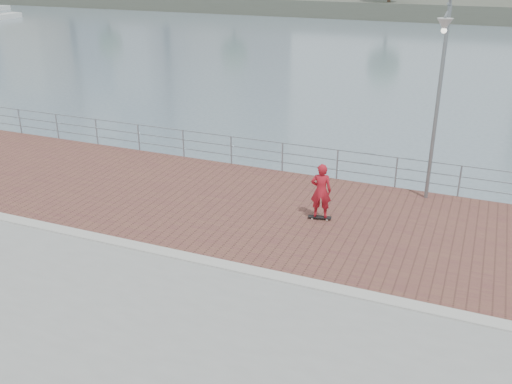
% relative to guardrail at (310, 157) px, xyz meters
% --- Properties ---
extents(water, '(400.00, 400.00, 0.00)m').
position_rel_guardrail_xyz_m(water, '(-0.00, -7.00, -2.69)').
color(water, slate).
rests_on(water, ground).
extents(brick_lane, '(40.00, 6.80, 0.02)m').
position_rel_guardrail_xyz_m(brick_lane, '(-0.00, -3.40, -0.68)').
color(brick_lane, brown).
rests_on(brick_lane, seawall).
extents(curb, '(40.00, 0.40, 0.06)m').
position_rel_guardrail_xyz_m(curb, '(-0.00, -7.00, -0.66)').
color(curb, '#B7B5AD').
rests_on(curb, seawall).
extents(guardrail, '(39.06, 0.06, 1.13)m').
position_rel_guardrail_xyz_m(guardrail, '(0.00, 0.00, 0.00)').
color(guardrail, '#8C9EA8').
rests_on(guardrail, brick_lane).
extents(street_lamp, '(0.44, 1.29, 6.10)m').
position_rel_guardrail_xyz_m(street_lamp, '(4.18, -0.95, 3.64)').
color(street_lamp, gray).
rests_on(street_lamp, brick_lane).
extents(skateboard, '(0.72, 0.32, 0.08)m').
position_rel_guardrail_xyz_m(skateboard, '(1.42, -3.41, -0.61)').
color(skateboard, black).
rests_on(skateboard, brick_lane).
extents(skateboarder, '(0.68, 0.52, 1.69)m').
position_rel_guardrail_xyz_m(skateboarder, '(1.42, -3.41, 0.26)').
color(skateboarder, '#AF1724').
rests_on(skateboarder, skateboard).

